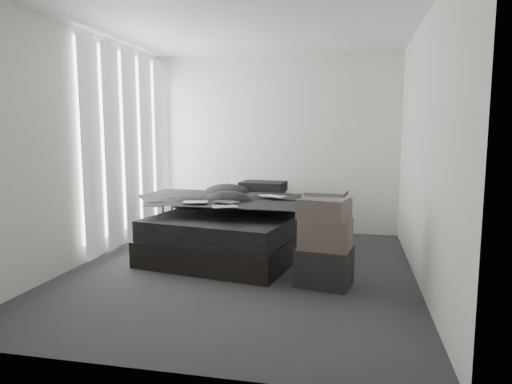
% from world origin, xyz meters
% --- Properties ---
extents(floor, '(3.60, 4.20, 0.01)m').
position_xyz_m(floor, '(0.00, 0.00, 0.00)').
color(floor, '#2F2F32').
rests_on(floor, ground).
extents(ceiling, '(3.60, 4.20, 0.01)m').
position_xyz_m(ceiling, '(0.00, 0.00, 2.60)').
color(ceiling, white).
rests_on(ceiling, ground).
extents(wall_back, '(3.60, 0.01, 2.60)m').
position_xyz_m(wall_back, '(0.00, 2.10, 1.30)').
color(wall_back, silver).
rests_on(wall_back, ground).
extents(wall_front, '(3.60, 0.01, 2.60)m').
position_xyz_m(wall_front, '(0.00, -2.10, 1.30)').
color(wall_front, silver).
rests_on(wall_front, ground).
extents(wall_left, '(0.01, 4.20, 2.60)m').
position_xyz_m(wall_left, '(-1.80, 0.00, 1.30)').
color(wall_left, silver).
rests_on(wall_left, ground).
extents(wall_right, '(0.01, 4.20, 2.60)m').
position_xyz_m(wall_right, '(1.80, 0.00, 1.30)').
color(wall_right, silver).
rests_on(wall_right, ground).
extents(window_left, '(0.02, 2.00, 2.30)m').
position_xyz_m(window_left, '(-1.78, 0.90, 1.35)').
color(window_left, white).
rests_on(window_left, wall_left).
extents(curtain_left, '(0.06, 2.12, 2.48)m').
position_xyz_m(curtain_left, '(-1.73, 0.90, 1.28)').
color(curtain_left, white).
rests_on(curtain_left, wall_left).
extents(bed, '(1.97, 2.39, 0.29)m').
position_xyz_m(bed, '(-0.22, 0.75, 0.14)').
color(bed, black).
rests_on(bed, floor).
extents(mattress, '(1.90, 2.31, 0.23)m').
position_xyz_m(mattress, '(-0.22, 0.75, 0.40)').
color(mattress, black).
rests_on(mattress, bed).
extents(duvet, '(1.87, 2.07, 0.25)m').
position_xyz_m(duvet, '(-0.23, 0.70, 0.64)').
color(duvet, black).
rests_on(duvet, mattress).
extents(pillow_lower, '(0.71, 0.54, 0.14)m').
position_xyz_m(pillow_lower, '(-0.12, 1.57, 0.59)').
color(pillow_lower, black).
rests_on(pillow_lower, mattress).
extents(pillow_upper, '(0.63, 0.46, 0.13)m').
position_xyz_m(pillow_upper, '(-0.06, 1.54, 0.73)').
color(pillow_upper, black).
rests_on(pillow_upper, pillow_lower).
extents(laptop, '(0.40, 0.36, 0.03)m').
position_xyz_m(laptop, '(0.17, 0.73, 0.78)').
color(laptop, silver).
rests_on(laptop, duvet).
extents(comic_a, '(0.30, 0.23, 0.01)m').
position_xyz_m(comic_a, '(-0.58, 0.23, 0.77)').
color(comic_a, black).
rests_on(comic_a, duvet).
extents(comic_b, '(0.32, 0.26, 0.01)m').
position_xyz_m(comic_b, '(-0.24, 0.33, 0.78)').
color(comic_b, black).
rests_on(comic_b, duvet).
extents(comic_c, '(0.32, 0.27, 0.01)m').
position_xyz_m(comic_c, '(-0.17, 0.00, 0.78)').
color(comic_c, black).
rests_on(comic_c, duvet).
extents(side_stand, '(0.36, 0.36, 0.63)m').
position_xyz_m(side_stand, '(-1.12, 1.01, 0.31)').
color(side_stand, black).
rests_on(side_stand, floor).
extents(papers, '(0.26, 0.21, 0.01)m').
position_xyz_m(papers, '(-1.11, 1.00, 0.64)').
color(papers, white).
rests_on(papers, side_stand).
extents(floor_books, '(0.17, 0.22, 0.14)m').
position_xyz_m(floor_books, '(-1.18, 1.28, 0.07)').
color(floor_books, black).
rests_on(floor_books, floor).
extents(box_lower, '(0.57, 0.49, 0.37)m').
position_xyz_m(box_lower, '(0.90, -0.27, 0.18)').
color(box_lower, black).
rests_on(box_lower, floor).
extents(box_mid, '(0.52, 0.43, 0.28)m').
position_xyz_m(box_mid, '(0.91, -0.28, 0.51)').
color(box_mid, '#574C45').
rests_on(box_mid, box_lower).
extents(box_upper, '(0.52, 0.46, 0.20)m').
position_xyz_m(box_upper, '(0.89, -0.26, 0.75)').
color(box_upper, '#574C45').
rests_on(box_upper, box_mid).
extents(art_book_white, '(0.44, 0.38, 0.04)m').
position_xyz_m(art_book_white, '(0.90, -0.27, 0.87)').
color(art_book_white, silver).
rests_on(art_book_white, box_upper).
extents(art_book_snake, '(0.40, 0.33, 0.03)m').
position_xyz_m(art_book_snake, '(0.91, -0.28, 0.90)').
color(art_book_snake, silver).
rests_on(art_book_snake, art_book_white).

